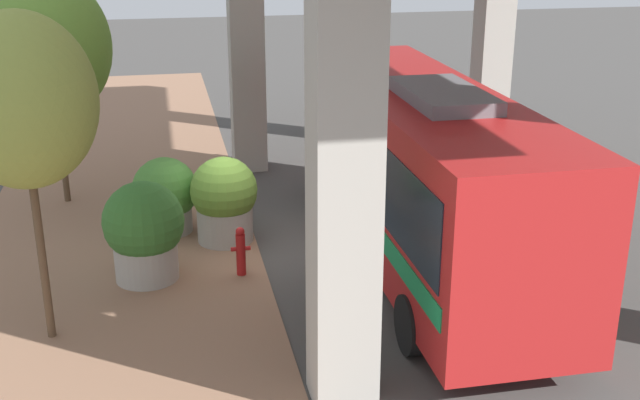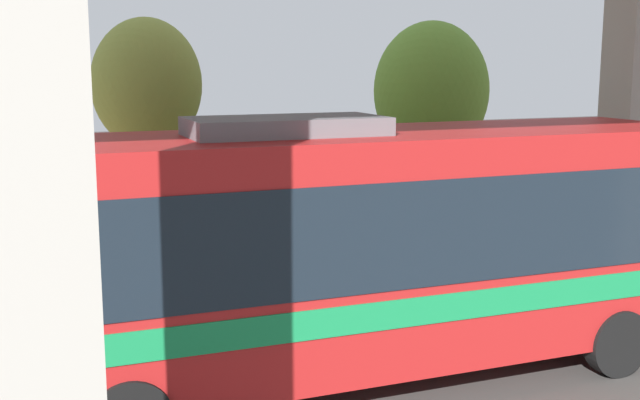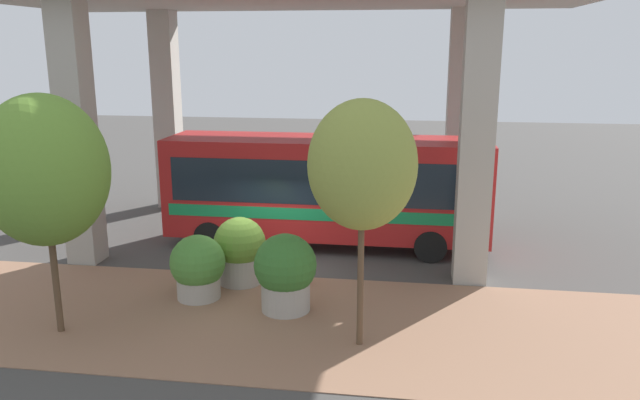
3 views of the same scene
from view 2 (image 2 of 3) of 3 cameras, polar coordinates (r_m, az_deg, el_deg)
name	(u,v)px [view 2 (image 2 of 3)]	position (r m, az deg, el deg)	size (l,w,h in m)	color
ground_plane	(354,309)	(15.04, 2.46, -7.74)	(80.00, 80.00, 0.00)	#474442
sidewalk_strip	(299,269)	(17.71, -1.47, -4.96)	(6.00, 40.00, 0.02)	#936B51
bus	(356,241)	(11.24, 2.60, -2.91)	(2.69, 10.37, 3.82)	#B21E1E
fire_hydrant	(283,282)	(14.90, -2.68, -5.85)	(0.39, 0.19, 1.01)	#B21919
planter_front	(369,249)	(15.57, 3.48, -3.48)	(1.44, 1.44, 1.89)	#ADA89E
planter_middle	(378,238)	(17.01, 4.14, -2.68)	(1.44, 1.44, 1.72)	#ADA89E
planter_back	(263,235)	(16.51, -4.11, -2.49)	(1.56, 1.56, 1.99)	#ADA89E
street_tree_near	(431,91)	(19.89, 7.91, 7.69)	(2.80, 2.80, 5.50)	brown
street_tree_far	(147,85)	(17.22, -12.22, 8.03)	(2.29, 2.29, 5.44)	brown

